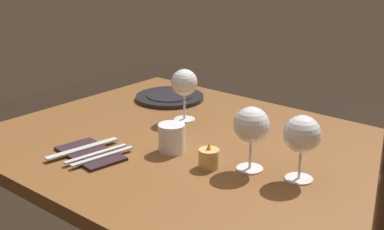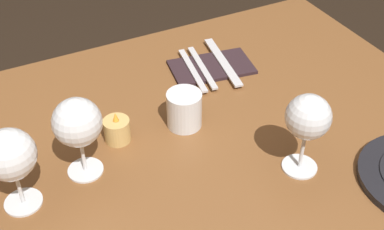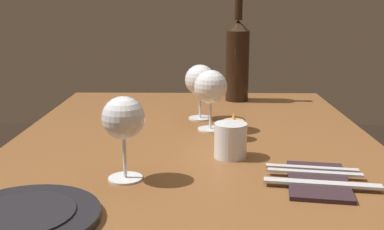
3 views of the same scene
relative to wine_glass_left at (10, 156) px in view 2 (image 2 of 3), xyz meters
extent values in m
cube|color=brown|center=(0.25, -0.02, -0.13)|extent=(1.30, 0.90, 0.04)
cylinder|color=brown|center=(0.83, 0.36, -0.50)|extent=(0.06, 0.06, 0.70)
cylinder|color=white|center=(0.00, 0.00, -0.11)|extent=(0.07, 0.07, 0.00)
cylinder|color=white|center=(0.00, 0.00, -0.07)|extent=(0.01, 0.01, 0.07)
sphere|color=white|center=(0.00, 0.00, 0.00)|extent=(0.09, 0.09, 0.09)
cylinder|color=maroon|center=(0.00, 0.00, 0.00)|extent=(0.07, 0.07, 0.02)
cylinder|color=white|center=(0.48, -0.14, -0.11)|extent=(0.07, 0.07, 0.00)
cylinder|color=white|center=(0.48, -0.14, -0.07)|extent=(0.01, 0.01, 0.08)
sphere|color=white|center=(0.48, -0.14, 0.01)|extent=(0.08, 0.08, 0.08)
cylinder|color=maroon|center=(0.48, -0.14, 0.01)|extent=(0.06, 0.06, 0.02)
cylinder|color=white|center=(0.12, 0.03, -0.11)|extent=(0.07, 0.07, 0.00)
cylinder|color=white|center=(0.12, 0.03, -0.07)|extent=(0.01, 0.01, 0.08)
sphere|color=white|center=(0.12, 0.03, 0.01)|extent=(0.09, 0.09, 0.09)
cylinder|color=maroon|center=(0.12, 0.03, 0.00)|extent=(0.07, 0.07, 0.02)
cylinder|color=white|center=(0.34, 0.07, -0.07)|extent=(0.07, 0.07, 0.08)
cylinder|color=silver|center=(0.34, 0.07, -0.09)|extent=(0.06, 0.06, 0.03)
cylinder|color=#DBB266|center=(0.20, 0.08, -0.09)|extent=(0.05, 0.05, 0.05)
cylinder|color=white|center=(0.20, 0.08, -0.09)|extent=(0.04, 0.04, 0.03)
cone|color=#F99E2D|center=(0.20, 0.08, -0.05)|extent=(0.01, 0.01, 0.02)
cube|color=#2D1E23|center=(0.49, 0.22, -0.11)|extent=(0.20, 0.14, 0.01)
cube|color=silver|center=(0.46, 0.22, -0.10)|extent=(0.04, 0.18, 0.00)
cube|color=silver|center=(0.44, 0.22, -0.10)|extent=(0.04, 0.18, 0.00)
cube|color=silver|center=(0.52, 0.22, -0.10)|extent=(0.05, 0.21, 0.00)
camera|label=1|loc=(-0.51, 1.00, 0.43)|focal=48.28mm
camera|label=2|loc=(-0.01, -0.67, 0.57)|focal=48.76mm
camera|label=3|loc=(1.31, 0.00, 0.22)|focal=43.46mm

